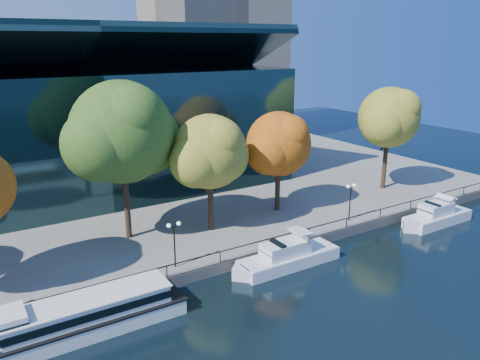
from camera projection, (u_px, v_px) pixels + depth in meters
ground at (240, 288)px, 38.27m from camera, size 160.00×160.00×0.00m
promenade at (107, 177)px, 67.67m from camera, size 90.00×67.08×1.00m
railing at (220, 252)px, 40.36m from camera, size 88.20×0.08×0.99m
convention_building at (81, 130)px, 59.62m from camera, size 50.00×24.57×21.43m
tour_boat at (76, 318)px, 31.94m from camera, size 15.88×3.54×3.01m
cruiser_near at (285, 256)px, 41.70m from camera, size 10.75×2.77×3.12m
cruiser_far at (435, 216)px, 51.33m from camera, size 9.65×2.68×3.15m
tree_2 at (124, 134)px, 42.91m from camera, size 11.87×9.73×15.16m
tree_3 at (211, 153)px, 45.44m from camera, size 9.16×7.51×11.78m
tree_4 at (280, 145)px, 51.10m from camera, size 8.91×7.31×11.20m
tree_5 at (390, 119)px, 58.58m from camera, size 9.52×7.80×13.05m
lamp_1 at (174, 234)px, 38.92m from camera, size 1.26×0.36×4.03m
lamp_2 at (351, 194)px, 49.23m from camera, size 1.26×0.36×4.03m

